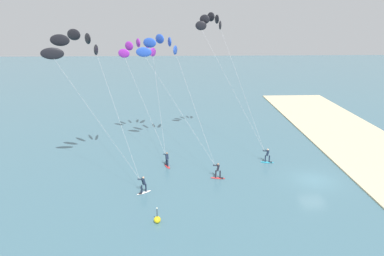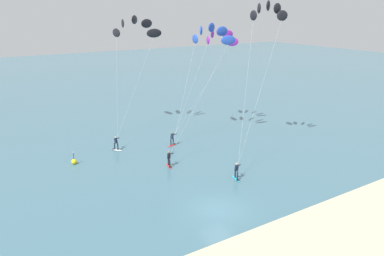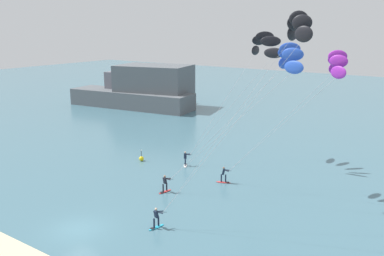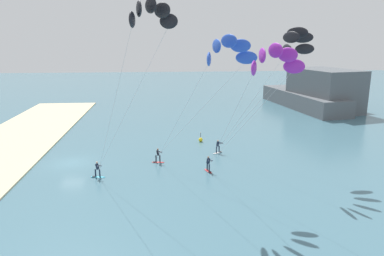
{
  "view_description": "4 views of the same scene",
  "coord_description": "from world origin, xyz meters",
  "views": [
    {
      "loc": [
        -33.2,
        13.85,
        16.02
      ],
      "look_at": [
        3.74,
        12.31,
        4.56
      ],
      "focal_mm": 34.04,
      "sensor_mm": 36.0,
      "label": 1
    },
    {
      "loc": [
        -16.07,
        -21.71,
        15.51
      ],
      "look_at": [
        3.12,
        8.96,
        4.0
      ],
      "focal_mm": 35.05,
      "sensor_mm": 36.0,
      "label": 2
    },
    {
      "loc": [
        24.28,
        -19.3,
        15.4
      ],
      "look_at": [
        2.43,
        11.96,
        6.06
      ],
      "focal_mm": 39.21,
      "sensor_mm": 36.0,
      "label": 3
    },
    {
      "loc": [
        39.71,
        10.05,
        13.49
      ],
      "look_at": [
        2.53,
        13.49,
        4.37
      ],
      "focal_mm": 33.67,
      "sensor_mm": 36.0,
      "label": 4
    }
  ],
  "objects": [
    {
      "name": "kitesurfer_far_out",
      "position": [
        13.02,
        18.47,
        11.64
      ],
      "size": [
        11.54,
        6.56,
        13.32
      ],
      "color": "red",
      "rests_on": "ground"
    },
    {
      "name": "kitesurfer_downwind",
      "position": [
        9.75,
        15.56,
        12.25
      ],
      "size": [
        11.7,
        9.52,
        13.99
      ],
      "color": "red",
      "rests_on": "ground"
    },
    {
      "name": "kitesurfer_nearshore",
      "position": [
        3.66,
        23.66,
        12.97
      ],
      "size": [
        9.49,
        10.26,
        14.78
      ],
      "color": "white",
      "rests_on": "ground"
    },
    {
      "name": "ground_plane",
      "position": [
        0.0,
        0.0,
        0.0
      ],
      "size": [
        240.0,
        240.0,
        0.0
      ],
      "primitive_type": "plane",
      "color": "#426B7A"
    },
    {
      "name": "marker_buoy",
      "position": [
        -7.31,
        15.58,
        0.3
      ],
      "size": [
        0.56,
        0.56,
        1.38
      ],
      "color": "yellow",
      "rests_on": "ground"
    },
    {
      "name": "kitesurfer_mid_water",
      "position": [
        12.69,
        9.3,
        14.57
      ],
      "size": [
        10.23,
        8.64,
        16.42
      ],
      "color": "#23ADD1",
      "rests_on": "ground"
    }
  ]
}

